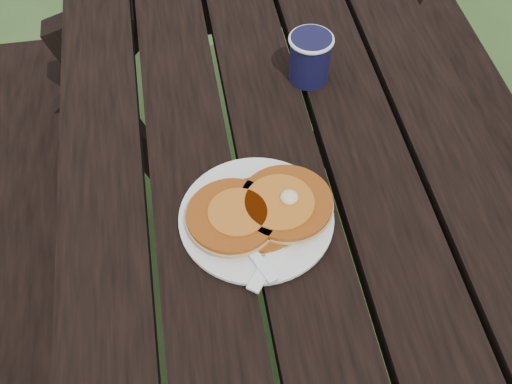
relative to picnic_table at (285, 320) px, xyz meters
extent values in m
cube|color=black|center=(0.00, 0.00, 0.36)|extent=(0.75, 1.80, 0.04)
cube|color=black|center=(-0.55, 0.00, 0.06)|extent=(0.25, 1.80, 0.04)
cylinder|color=white|center=(-0.06, -0.01, 0.39)|extent=(0.25, 0.25, 0.01)
cylinder|color=#A34B12|center=(-0.06, -0.01, 0.40)|extent=(0.14, 0.14, 0.01)
cylinder|color=#A34B12|center=(-0.10, -0.01, 0.41)|extent=(0.14, 0.14, 0.01)
cylinder|color=#A34B12|center=(-0.01, 0.00, 0.41)|extent=(0.15, 0.15, 0.01)
cylinder|color=#AB5A18|center=(-0.02, -0.01, 0.42)|extent=(0.11, 0.11, 0.00)
ellipsoid|color=#F4E59E|center=(-0.01, 0.00, 0.42)|extent=(0.03, 0.03, 0.02)
cube|color=white|center=(-0.04, -0.07, 0.39)|extent=(0.12, 0.16, 0.00)
cylinder|color=black|center=(0.09, 0.30, 0.43)|extent=(0.08, 0.08, 0.09)
torus|color=white|center=(0.09, 0.30, 0.47)|extent=(0.08, 0.08, 0.01)
cylinder|color=black|center=(0.09, 0.30, 0.47)|extent=(0.07, 0.07, 0.01)
camera|label=1|loc=(-0.16, -0.59, 1.21)|focal=45.00mm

